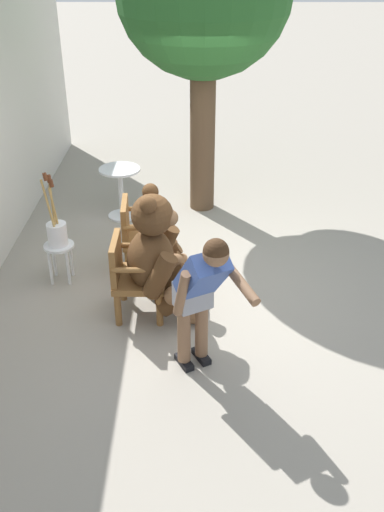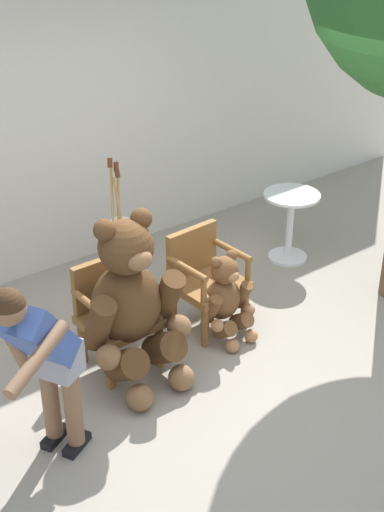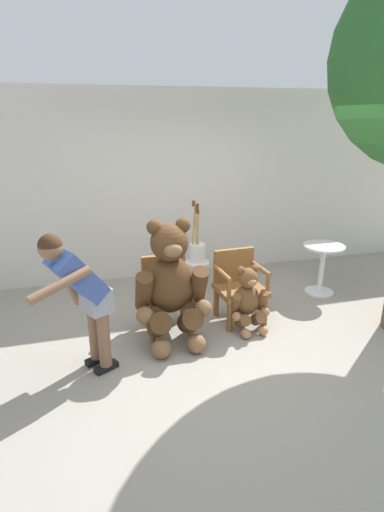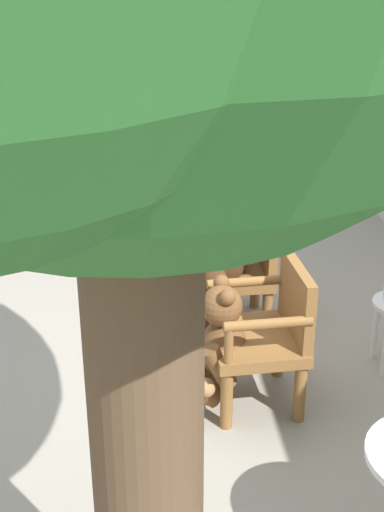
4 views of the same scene
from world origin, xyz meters
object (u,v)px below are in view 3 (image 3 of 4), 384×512
object	(u,v)px
white_stool	(197,269)
teddy_bear_small	(248,299)
wooden_chair_left	(167,292)
wooden_chair_right	(239,284)
person_visitor	(81,290)
brush_bucket	(197,250)
teddy_bear_large	(171,283)
round_side_table	(322,264)

from	to	relation	value
white_stool	teddy_bear_small	bearing A→B (deg)	-76.81
wooden_chair_left	wooden_chair_right	xyz separation A→B (m)	(0.90, -0.00, 0.00)
wooden_chair_left	person_visitor	world-z (taller)	person_visitor
teddy_bear_small	person_visitor	size ratio (longest dim) A/B	0.54
wooden_chair_left	white_stool	xyz separation A→B (m)	(0.63, 0.89, -0.11)
brush_bucket	wooden_chair_left	bearing A→B (deg)	-125.12
teddy_bear_large	white_stool	bearing A→B (deg)	61.21
wooden_chair_right	teddy_bear_small	bearing A→B (deg)	-88.85
wooden_chair_left	wooden_chair_right	distance (m)	0.90
teddy_bear_large	white_stool	world-z (taller)	teddy_bear_large
wooden_chair_right	round_side_table	bearing A→B (deg)	15.43
teddy_bear_large	teddy_bear_small	world-z (taller)	teddy_bear_large
person_visitor	brush_bucket	size ratio (longest dim) A/B	1.69
teddy_bear_small	brush_bucket	world-z (taller)	brush_bucket
white_stool	round_side_table	distance (m)	1.75
teddy_bear_large	white_stool	distance (m)	1.35
wooden_chair_right	teddy_bear_small	xyz separation A→B (m)	(0.01, -0.28, -0.08)
person_visitor	round_side_table	distance (m)	3.44
wooden_chair_right	teddy_bear_large	distance (m)	0.96
wooden_chair_right	white_stool	distance (m)	0.94
teddy_bear_large	person_visitor	distance (m)	1.05
person_visitor	white_stool	world-z (taller)	person_visitor
wooden_chair_left	teddy_bear_large	size ratio (longest dim) A/B	0.62
wooden_chair_left	teddy_bear_large	world-z (taller)	teddy_bear_large
wooden_chair_right	round_side_table	size ratio (longest dim) A/B	1.19
wooden_chair_right	person_visitor	xyz separation A→B (m)	(-1.84, -0.68, 0.43)
wooden_chair_right	teddy_bear_large	size ratio (longest dim) A/B	0.62
teddy_bear_large	wooden_chair_right	bearing A→B (deg)	15.85
wooden_chair_left	white_stool	distance (m)	1.10
wooden_chair_left	person_visitor	bearing A→B (deg)	-144.21
person_visitor	brush_bucket	world-z (taller)	person_visitor
person_visitor	brush_bucket	distance (m)	2.23
round_side_table	brush_bucket	bearing A→B (deg)	163.19
white_stool	brush_bucket	world-z (taller)	brush_bucket
teddy_bear_large	wooden_chair_left	bearing A→B (deg)	89.93
brush_bucket	wooden_chair_right	bearing A→B (deg)	-73.06
teddy_bear_small	brush_bucket	distance (m)	1.24
teddy_bear_small	brush_bucket	xyz separation A→B (m)	(-0.28, 1.18, 0.25)
teddy_bear_small	round_side_table	bearing A→B (deg)	25.65
wooden_chair_left	round_side_table	bearing A→B (deg)	9.54
white_stool	round_side_table	bearing A→B (deg)	-16.79
brush_bucket	round_side_table	bearing A→B (deg)	-16.81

